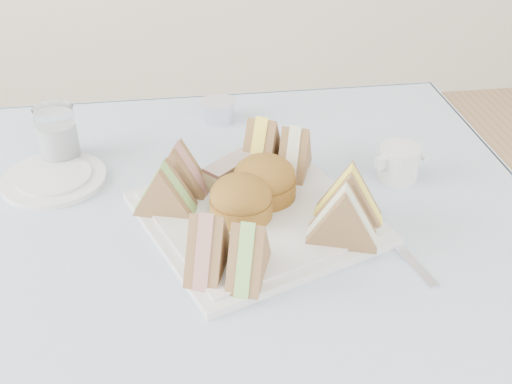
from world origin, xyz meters
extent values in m
cube|color=#B3D4F7|center=(0.00, 0.00, 0.74)|extent=(1.02, 1.02, 0.01)
cube|color=silver|center=(0.08, 0.08, 0.75)|extent=(0.38, 0.38, 0.01)
cylinder|color=#A76F30|center=(0.06, 0.08, 0.79)|extent=(0.12, 0.12, 0.06)
cylinder|color=#A76F30|center=(0.10, 0.12, 0.79)|extent=(0.13, 0.13, 0.06)
cube|color=tan|center=(0.06, 0.16, 0.78)|extent=(0.09, 0.08, 0.04)
cylinder|color=silver|center=(-0.21, 0.23, 0.75)|extent=(0.20, 0.20, 0.01)
cylinder|color=white|center=(-0.21, 0.30, 0.79)|extent=(0.09, 0.09, 0.09)
cylinder|color=silver|center=(0.06, 0.40, 0.76)|extent=(0.08, 0.08, 0.04)
cube|color=silver|center=(0.27, -0.01, 0.75)|extent=(0.05, 0.17, 0.00)
cube|color=silver|center=(0.18, 0.05, 0.75)|extent=(0.06, 0.17, 0.00)
cylinder|color=silver|center=(0.32, 0.16, 0.77)|extent=(0.08, 0.08, 0.06)
camera|label=1|loc=(-0.02, -0.66, 1.29)|focal=45.00mm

